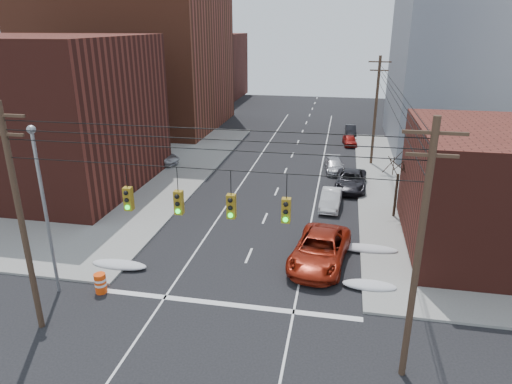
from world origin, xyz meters
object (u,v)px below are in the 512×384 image
at_px(parked_car_e, 350,140).
at_px(lot_car_b, 155,157).
at_px(parked_car_b, 331,199).
at_px(lot_car_d, 107,156).
at_px(construction_barrel, 100,283).
at_px(lot_car_c, 86,176).
at_px(parked_car_f, 350,130).
at_px(parked_car_d, 334,166).
at_px(parked_car_a, 325,254).
at_px(red_pickup, 320,250).
at_px(parked_car_c, 351,180).
at_px(lot_car_a, 110,171).

distance_m(parked_car_e, lot_car_b, 23.42).
distance_m(parked_car_b, lot_car_b, 20.16).
distance_m(parked_car_e, lot_car_d, 28.13).
xyz_separation_m(parked_car_b, construction_barrel, (-11.92, -14.84, -0.13)).
xyz_separation_m(parked_car_b, lot_car_c, (-22.26, 1.50, 0.07)).
distance_m(parked_car_f, lot_car_b, 26.94).
bearing_deg(parked_car_d, lot_car_c, -167.14).
bearing_deg(parked_car_e, parked_car_f, 82.02).
relative_size(parked_car_b, lot_car_d, 1.04).
bearing_deg(parked_car_a, red_pickup, -150.49).
distance_m(parked_car_e, construction_barrel, 37.86).
xyz_separation_m(parked_car_c, parked_car_f, (0.00, 21.43, -0.17)).
xyz_separation_m(red_pickup, parked_car_c, (1.92, 14.12, -0.14)).
xyz_separation_m(parked_car_c, lot_car_a, (-22.36, -1.61, -0.00)).
xyz_separation_m(parked_car_a, lot_car_c, (-22.26, 10.65, 0.17)).
bearing_deg(parked_car_a, parked_car_f, 93.84).
bearing_deg(parked_car_b, lot_car_d, 164.70).
distance_m(parked_car_d, lot_car_a, 21.70).
bearing_deg(construction_barrel, parked_car_f, 71.79).
distance_m(parked_car_c, parked_car_f, 21.43).
relative_size(parked_car_e, construction_barrel, 3.27).
bearing_deg(parked_car_f, lot_car_d, -147.01).
bearing_deg(parked_car_b, lot_car_c, 179.17).
distance_m(red_pickup, lot_car_b, 25.17).
height_order(red_pickup, parked_car_b, red_pickup).
bearing_deg(parked_car_b, lot_car_a, 174.19).
relative_size(parked_car_f, lot_car_c, 0.86).
distance_m(red_pickup, construction_barrel, 12.87).
xyz_separation_m(parked_car_f, lot_car_c, (-23.86, -24.76, 0.16)).
bearing_deg(lot_car_c, parked_car_a, -139.77).
relative_size(parked_car_a, lot_car_a, 0.94).
height_order(parked_car_b, parked_car_f, parked_car_b).
relative_size(parked_car_b, lot_car_b, 0.83).
xyz_separation_m(parked_car_b, lot_car_b, (-18.40, 8.22, 0.16)).
relative_size(parked_car_c, lot_car_a, 1.47).
height_order(parked_car_a, lot_car_a, lot_car_a).
distance_m(red_pickup, parked_car_e, 29.91).
distance_m(parked_car_c, lot_car_a, 22.42).
bearing_deg(lot_car_d, lot_car_a, -164.23).
xyz_separation_m(lot_car_a, lot_car_b, (2.36, 4.99, 0.09)).
height_order(parked_car_a, lot_car_b, lot_car_b).
height_order(parked_car_c, parked_car_d, parked_car_c).
xyz_separation_m(lot_car_b, lot_car_d, (-5.17, -0.42, -0.01)).
distance_m(red_pickup, lot_car_a, 23.97).
distance_m(lot_car_b, construction_barrel, 23.96).
bearing_deg(lot_car_c, red_pickup, -140.38).
bearing_deg(construction_barrel, lot_car_a, 116.07).
height_order(parked_car_a, parked_car_b, parked_car_b).
height_order(parked_car_a, lot_car_d, lot_car_d).
distance_m(parked_car_a, lot_car_c, 24.68).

